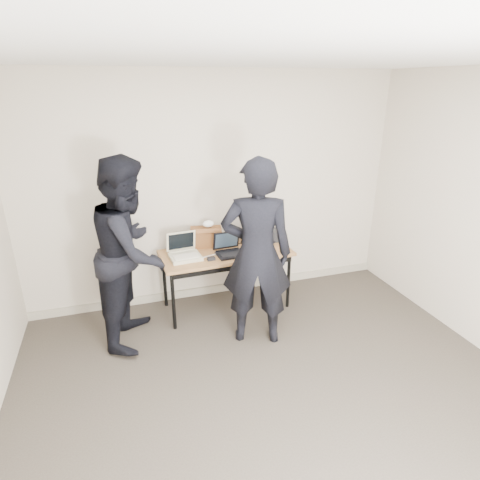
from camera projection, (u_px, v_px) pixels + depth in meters
name	position (u px, v px, depth m)	size (l,w,h in m)	color
room	(297.00, 269.00, 2.75)	(4.60, 4.60, 2.80)	#3A342C
desk	(226.00, 257.00, 4.65)	(1.53, 0.71, 0.72)	olive
laptop_beige	(184.00, 253.00, 4.47)	(0.36, 0.35, 0.27)	#BFB998
laptop_center	(229.00, 249.00, 4.57)	(0.33, 0.32, 0.24)	black
laptop_right	(258.00, 238.00, 4.89)	(0.48, 0.48, 0.26)	black
leather_satchel	(206.00, 237.00, 4.73)	(0.38, 0.24, 0.25)	brown
tissue	(208.00, 224.00, 4.69)	(0.13, 0.10, 0.08)	white
equipment_box	(271.00, 235.00, 4.95)	(0.23, 0.19, 0.13)	black
power_brick	(211.00, 259.00, 4.41)	(0.09, 0.05, 0.03)	black
cables	(230.00, 251.00, 4.63)	(1.14, 0.41, 0.01)	silver
person_typist	(257.00, 254.00, 3.95)	(0.71, 0.46, 1.93)	black
person_observer	(131.00, 252.00, 4.00)	(0.94, 0.73, 1.93)	black
baseboard	(218.00, 288.00, 5.21)	(4.50, 0.03, 0.10)	#A39B87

